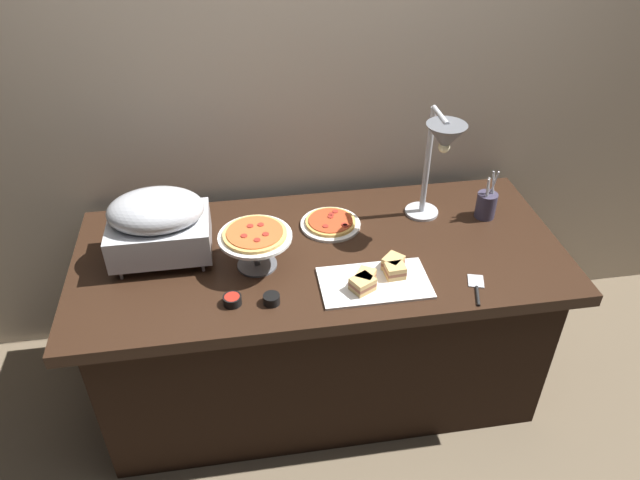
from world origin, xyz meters
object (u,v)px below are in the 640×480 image
(serving_spatula, at_px, (477,288))
(sandwich_platter, at_px, (376,279))
(pizza_plate_center, at_px, (255,239))
(pizza_plate_front, at_px, (331,223))
(chafing_dish, at_px, (158,223))
(sauce_cup_near, at_px, (232,300))
(heat_lamp, at_px, (441,146))
(utensil_holder, at_px, (486,205))
(sauce_cup_far, at_px, (272,299))

(serving_spatula, bearing_deg, sandwich_platter, 165.73)
(pizza_plate_center, bearing_deg, pizza_plate_front, 34.25)
(chafing_dish, xyz_separation_m, sauce_cup_near, (0.25, -0.31, -0.14))
(chafing_dish, bearing_deg, pizza_plate_front, 9.26)
(serving_spatula, bearing_deg, pizza_plate_front, 133.56)
(heat_lamp, height_order, serving_spatula, heat_lamp)
(chafing_dish, bearing_deg, serving_spatula, -18.12)
(heat_lamp, distance_m, pizza_plate_front, 0.55)
(chafing_dish, relative_size, utensil_holder, 1.70)
(sauce_cup_far, bearing_deg, pizza_plate_center, 98.98)
(pizza_plate_front, bearing_deg, sandwich_platter, -75.18)
(sauce_cup_far, xyz_separation_m, serving_spatula, (0.73, -0.04, -0.02))
(pizza_plate_front, height_order, sauce_cup_far, sauce_cup_far)
(pizza_plate_center, distance_m, sauce_cup_near, 0.25)
(sandwich_platter, bearing_deg, chafing_dish, 160.19)
(utensil_holder, bearing_deg, heat_lamp, -167.34)
(pizza_plate_center, xyz_separation_m, utensil_holder, (0.97, 0.18, -0.07))
(chafing_dish, xyz_separation_m, serving_spatula, (1.12, -0.37, -0.16))
(heat_lamp, relative_size, sauce_cup_far, 8.29)
(chafing_dish, height_order, sandwich_platter, chafing_dish)
(pizza_plate_center, bearing_deg, sandwich_platter, -21.95)
(chafing_dish, relative_size, sauce_cup_far, 6.27)
(sauce_cup_near, distance_m, utensil_holder, 1.14)
(pizza_plate_front, distance_m, serving_spatula, 0.65)
(chafing_dish, distance_m, pizza_plate_front, 0.69)
(chafing_dish, relative_size, pizza_plate_center, 1.36)
(sauce_cup_near, bearing_deg, chafing_dish, 128.84)
(sandwich_platter, bearing_deg, pizza_plate_center, 158.05)
(chafing_dish, bearing_deg, heat_lamp, 1.00)
(pizza_plate_center, bearing_deg, serving_spatula, -18.55)
(sauce_cup_near, xyz_separation_m, utensil_holder, (1.07, 0.38, 0.04))
(pizza_plate_center, relative_size, sauce_cup_near, 4.18)
(chafing_dish, distance_m, utensil_holder, 1.33)
(utensil_holder, bearing_deg, sauce_cup_near, -160.27)
(heat_lamp, distance_m, utensil_holder, 0.41)
(chafing_dish, height_order, pizza_plate_front, chafing_dish)
(pizza_plate_front, relative_size, serving_spatula, 1.44)
(chafing_dish, xyz_separation_m, sandwich_platter, (0.77, -0.28, -0.14))
(sauce_cup_near, bearing_deg, heat_lamp, 21.82)
(chafing_dish, xyz_separation_m, pizza_plate_front, (0.67, 0.11, -0.15))
(chafing_dish, distance_m, pizza_plate_center, 0.37)
(pizza_plate_front, relative_size, pizza_plate_center, 0.91)
(pizza_plate_center, bearing_deg, chafing_dish, 162.84)
(chafing_dish, bearing_deg, utensil_holder, 3.28)
(sandwich_platter, height_order, sauce_cup_far, sandwich_platter)
(sauce_cup_near, relative_size, serving_spatula, 0.38)
(utensil_holder, bearing_deg, chafing_dish, -176.72)
(chafing_dish, distance_m, sauce_cup_near, 0.42)
(sauce_cup_far, bearing_deg, chafing_dish, 139.60)
(chafing_dish, distance_m, heat_lamp, 1.09)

